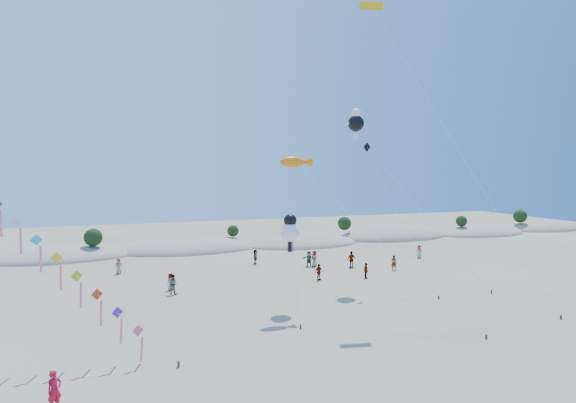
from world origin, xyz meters
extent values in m
plane|color=#82765A|center=(0.00, 0.00, 0.00)|extent=(160.00, 160.00, 0.00)
ellipsoid|color=gray|center=(-16.00, 44.60, 0.00)|extent=(17.60, 9.68, 3.00)
ellipsoid|color=#163714|center=(-16.00, 44.60, 0.83)|extent=(14.08, 6.34, 0.70)
ellipsoid|color=gray|center=(0.00, 45.30, 0.00)|extent=(19.00, 10.45, 3.40)
ellipsoid|color=#163714|center=(0.00, 45.30, 0.94)|extent=(15.20, 6.84, 0.76)
ellipsoid|color=gray|center=(16.00, 43.90, 0.00)|extent=(16.40, 9.02, 2.80)
ellipsoid|color=#163714|center=(16.00, 43.90, 0.77)|extent=(13.12, 5.90, 0.66)
ellipsoid|color=gray|center=(32.00, 45.70, 0.00)|extent=(18.00, 9.90, 3.80)
ellipsoid|color=#163714|center=(32.00, 45.70, 1.04)|extent=(14.40, 6.48, 0.72)
ellipsoid|color=gray|center=(48.00, 44.50, 0.00)|extent=(16.80, 9.24, 3.00)
ellipsoid|color=#163714|center=(48.00, 44.50, 0.83)|extent=(13.44, 6.05, 0.67)
ellipsoid|color=gray|center=(64.00, 45.90, 0.00)|extent=(17.60, 9.68, 3.20)
ellipsoid|color=#163714|center=(64.00, 45.90, 0.88)|extent=(14.08, 6.34, 0.70)
sphere|color=black|center=(-12.00, 43.40, 2.48)|extent=(2.20, 2.20, 2.20)
sphere|color=black|center=(6.00, 45.40, 2.24)|extent=(1.60, 1.60, 1.60)
sphere|color=black|center=(24.00, 46.80, 2.44)|extent=(2.10, 2.10, 2.10)
sphere|color=black|center=(44.00, 44.10, 2.32)|extent=(1.80, 1.80, 1.80)
sphere|color=black|center=(58.00, 45.60, 2.52)|extent=(2.30, 2.30, 2.30)
cube|color=#3F2D1E|center=(-6.53, 6.46, 0.17)|extent=(0.12, 0.12, 0.35)
cube|color=#F74E76|center=(-8.57, 7.45, 1.96)|extent=(1.23, 0.48, 1.29)
cube|color=pink|center=(-8.39, 7.50, 0.86)|extent=(0.19, 0.45, 1.55)
cube|color=#5B2595|center=(-9.60, 7.95, 2.95)|extent=(1.23, 0.48, 1.29)
cube|color=pink|center=(-9.42, 8.00, 1.85)|extent=(0.19, 0.45, 1.55)
cube|color=red|center=(-10.63, 8.44, 3.94)|extent=(1.23, 0.48, 1.29)
cube|color=pink|center=(-10.45, 8.49, 2.84)|extent=(0.19, 0.45, 1.55)
cube|color=#A8CF18|center=(-11.66, 8.94, 4.93)|extent=(1.23, 0.48, 1.29)
cube|color=pink|center=(-11.48, 8.99, 3.83)|extent=(0.19, 0.45, 1.55)
cube|color=yellow|center=(-12.69, 9.44, 5.91)|extent=(1.23, 0.48, 1.29)
cube|color=pink|center=(-12.51, 9.49, 4.81)|extent=(0.19, 0.45, 1.55)
cube|color=#1ABAC7|center=(-13.71, 9.93, 6.90)|extent=(1.23, 0.48, 1.29)
cube|color=pink|center=(-13.53, 9.98, 5.80)|extent=(0.19, 0.45, 1.55)
cube|color=silver|center=(-14.74, 10.43, 7.89)|extent=(1.23, 0.48, 1.29)
cube|color=pink|center=(-14.56, 10.48, 6.79)|extent=(0.19, 0.45, 1.55)
cube|color=pink|center=(-15.59, 10.98, 7.78)|extent=(0.19, 0.45, 1.55)
cube|color=#3F2D1E|center=(12.46, 4.13, 0.15)|extent=(0.10, 0.10, 0.30)
cylinder|color=silver|center=(7.98, 9.79, 5.69)|extent=(8.97, 11.34, 11.39)
ellipsoid|color=orange|center=(3.51, 15.44, 11.38)|extent=(2.03, 0.89, 0.89)
cone|color=orange|center=(4.65, 15.44, 11.38)|extent=(0.81, 0.81, 0.81)
cube|color=#3F2D1E|center=(2.08, 10.05, 0.15)|extent=(0.10, 0.10, 0.30)
cylinder|color=silver|center=(2.64, 12.58, 2.97)|extent=(1.16, 5.09, 5.95)
sphere|color=white|center=(3.21, 15.12, 5.94)|extent=(1.52, 1.52, 1.52)
sphere|color=black|center=(3.21, 15.12, 6.85)|extent=(1.01, 1.01, 1.01)
cube|color=black|center=(3.21, 15.12, 4.78)|extent=(0.35, 0.18, 0.80)
cube|color=#3F2D1E|center=(15.64, 13.01, 0.15)|extent=(0.10, 0.10, 0.30)
cylinder|color=silver|center=(14.03, 17.39, 7.60)|extent=(3.24, 8.80, 15.21)
sphere|color=black|center=(12.43, 21.78, 15.19)|extent=(1.57, 1.57, 1.57)
sphere|color=white|center=(12.43, 21.78, 16.13)|extent=(1.02, 1.02, 1.02)
cube|color=white|center=(12.43, 21.78, 14.01)|extent=(0.35, 0.18, 0.80)
cube|color=white|center=(11.73, 21.78, 15.19)|extent=(0.60, 0.15, 0.25)
cube|color=white|center=(13.13, 21.78, 15.19)|extent=(0.60, 0.15, 0.25)
cube|color=#3F2D1E|center=(20.48, 5.50, 0.15)|extent=(0.10, 0.10, 0.30)
cylinder|color=silver|center=(15.63, 10.84, 12.14)|extent=(9.74, 10.71, 24.29)
cube|color=#FAAA0D|center=(10.77, 16.18, 24.27)|extent=(2.01, 0.82, 0.71)
cube|color=black|center=(10.77, 16.20, 24.27)|extent=(1.95, 0.51, 0.19)
cube|color=#3F2D1E|center=(21.11, 12.93, 0.15)|extent=(0.10, 0.10, 0.30)
cylinder|color=silver|center=(16.76, 16.25, 6.42)|extent=(8.73, 6.67, 12.85)
cube|color=black|center=(12.41, 19.57, 12.83)|extent=(0.88, 0.26, 0.90)
imported|color=#B70E27|center=(-12.35, 3.54, 0.93)|extent=(0.81, 0.76, 1.85)
imported|color=slate|center=(-4.97, 22.26, 0.88)|extent=(1.08, 1.04, 1.75)
imported|color=slate|center=(-4.98, 23.75, 0.77)|extent=(0.89, 0.82, 1.53)
imported|color=slate|center=(9.06, 22.81, 0.80)|extent=(1.02, 0.69, 1.60)
imported|color=slate|center=(10.66, 29.16, 0.85)|extent=(1.51, 1.43, 1.70)
imported|color=slate|center=(13.78, 21.91, 0.78)|extent=(0.52, 0.96, 1.55)
imported|color=slate|center=(18.53, 24.33, 0.80)|extent=(0.69, 0.68, 1.61)
imported|color=slate|center=(11.23, 28.92, 0.89)|extent=(0.64, 0.92, 1.79)
imported|color=slate|center=(-9.25, 32.42, 0.80)|extent=(0.82, 0.57, 1.60)
imported|color=slate|center=(14.81, 26.95, 0.92)|extent=(1.10, 0.51, 1.84)
imported|color=slate|center=(25.26, 29.22, 0.79)|extent=(0.83, 0.60, 1.58)
imported|color=slate|center=(5.52, 32.68, 0.83)|extent=(0.87, 1.61, 1.65)
camera|label=1|loc=(-9.74, -19.61, 10.80)|focal=30.00mm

